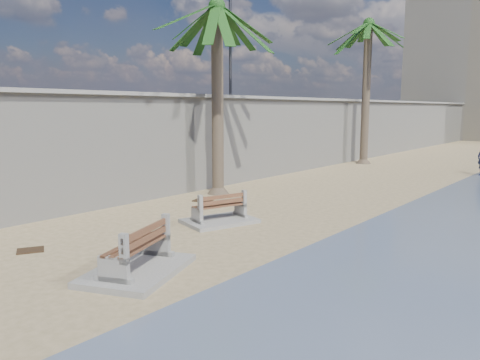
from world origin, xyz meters
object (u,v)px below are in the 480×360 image
Objects in this scene: bench_far at (219,210)px; palm_back at (369,26)px; palm_mid at (217,9)px; bench_near at (137,253)px.

palm_back is at bearing 100.89° from bench_far.
palm_back reaches higher than bench_far.
palm_mid is (-2.98, 3.25, 6.14)m from bench_far.
palm_back is at bearing 90.05° from palm_mid.
bench_near is 10.40m from palm_mid.
palm_back is (-4.43, 19.46, 7.13)m from bench_near.
bench_far is 17.38m from palm_back.
bench_far is 0.29× the size of palm_mid.
bench_far is 7.56m from palm_mid.
palm_mid is 0.87× the size of palm_back.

